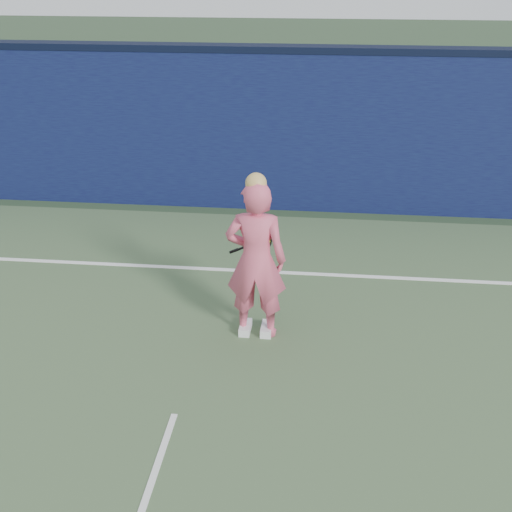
# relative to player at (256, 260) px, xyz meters

# --- Properties ---
(ground) EXTENTS (80.00, 80.00, 0.00)m
(ground) POSITION_rel_player_xyz_m (-0.60, -2.50, -0.91)
(ground) COLOR #2A3E26
(ground) RESTS_ON ground
(backstop_wall) EXTENTS (24.00, 0.40, 2.50)m
(backstop_wall) POSITION_rel_player_xyz_m (-0.60, 4.00, 0.34)
(backstop_wall) COLOR #0D0F39
(backstop_wall) RESTS_ON ground
(wall_cap) EXTENTS (24.00, 0.42, 0.10)m
(wall_cap) POSITION_rel_player_xyz_m (-0.60, 4.00, 1.64)
(wall_cap) COLOR black
(wall_cap) RESTS_ON backstop_wall
(player) EXTENTS (0.66, 0.44, 1.88)m
(player) POSITION_rel_player_xyz_m (0.00, 0.00, 0.00)
(player) COLOR #DE5673
(player) RESTS_ON ground
(racket) EXTENTS (0.49, 0.23, 0.28)m
(racket) POSITION_rel_player_xyz_m (-0.01, 0.49, -0.01)
(racket) COLOR black
(racket) RESTS_ON ground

